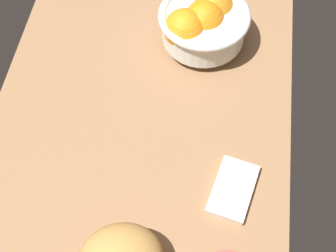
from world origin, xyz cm
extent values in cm
cube|color=#906845|center=(0.00, 0.00, -1.50)|extent=(83.91, 59.86, 3.00)
cylinder|color=white|center=(20.36, -10.18, 0.94)|extent=(8.62, 8.62, 1.87)
cylinder|color=white|center=(20.36, -10.18, 5.03)|extent=(17.79, 17.79, 6.33)
torus|color=white|center=(20.36, -10.18, 8.20)|extent=(19.39, 19.39, 1.60)
sphere|color=orange|center=(24.28, -11.74, 6.88)|extent=(8.73, 8.73, 8.73)
sphere|color=orange|center=(17.29, -6.37, 6.87)|extent=(8.68, 8.68, 8.68)
sphere|color=orange|center=(20.36, -10.18, 6.78)|extent=(8.14, 8.14, 8.14)
sphere|color=orange|center=(20.36, -10.18, 6.87)|extent=(8.67, 8.67, 8.67)
sphere|color=orange|center=(20.36, -10.18, 6.83)|extent=(8.46, 8.46, 8.46)
cube|color=silver|center=(-14.68, -19.47, 0.69)|extent=(13.07, 9.41, 1.38)
camera|label=1|loc=(-54.91, -13.11, 85.39)|focal=54.15mm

